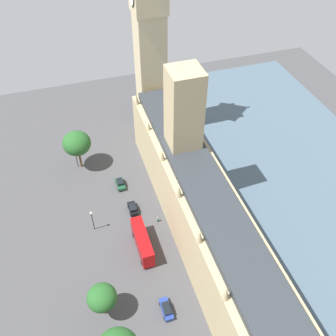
# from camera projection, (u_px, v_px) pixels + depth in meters

# --- Properties ---
(ground_plane) EXTENTS (146.29, 146.29, 0.00)m
(ground_plane) POSITION_uv_depth(u_px,v_px,m) (192.00, 239.00, 82.75)
(ground_plane) COLOR #424244
(river_thames) EXTENTS (43.42, 131.67, 0.25)m
(river_thames) POSITION_uv_depth(u_px,v_px,m) (332.00, 201.00, 90.60)
(river_thames) COLOR #475B6B
(river_thames) RESTS_ON ground
(parliament_building) EXTENTS (11.64, 72.06, 34.32)m
(parliament_building) POSITION_uv_depth(u_px,v_px,m) (200.00, 206.00, 77.67)
(parliament_building) COLOR tan
(parliament_building) RESTS_ON ground
(clock_tower) EXTENTS (7.93, 7.93, 57.18)m
(clock_tower) POSITION_uv_depth(u_px,v_px,m) (149.00, 33.00, 90.24)
(clock_tower) COLOR #CCBA8E
(clock_tower) RESTS_ON ground
(car_dark_green_by_river_gate) EXTENTS (1.95, 4.04, 1.74)m
(car_dark_green_by_river_gate) POSITION_uv_depth(u_px,v_px,m) (120.00, 184.00, 93.69)
(car_dark_green_by_river_gate) COLOR #19472D
(car_dark_green_by_river_gate) RESTS_ON ground
(car_black_under_trees) EXTENTS (1.95, 4.06, 1.74)m
(car_black_under_trees) POSITION_uv_depth(u_px,v_px,m) (133.00, 208.00, 87.90)
(car_black_under_trees) COLOR black
(car_black_under_trees) RESTS_ON ground
(double_decker_bus_far_end) EXTENTS (2.70, 10.51, 4.75)m
(double_decker_bus_far_end) POSITION_uv_depth(u_px,v_px,m) (142.00, 242.00, 79.10)
(double_decker_bus_far_end) COLOR #B20C0F
(double_decker_bus_far_end) RESTS_ON ground
(car_blue_kerbside) EXTENTS (1.81, 4.47, 1.74)m
(car_blue_kerbside) POSITION_uv_depth(u_px,v_px,m) (166.00, 309.00, 70.28)
(car_blue_kerbside) COLOR navy
(car_blue_kerbside) RESTS_ON ground
(pedestrian_corner) EXTENTS (0.62, 0.54, 1.54)m
(pedestrian_corner) POSITION_uv_depth(u_px,v_px,m) (158.00, 220.00, 85.77)
(pedestrian_corner) COLOR #336B60
(pedestrian_corner) RESTS_ON ground
(plane_tree_near_tower) EXTENTS (5.46, 5.46, 8.18)m
(plane_tree_near_tower) POSITION_uv_depth(u_px,v_px,m) (102.00, 298.00, 66.68)
(plane_tree_near_tower) COLOR brown
(plane_tree_near_tower) RESTS_ON ground
(plane_tree_midblock) EXTENTS (7.10, 7.10, 11.03)m
(plane_tree_midblock) POSITION_uv_depth(u_px,v_px,m) (77.00, 143.00, 93.95)
(plane_tree_midblock) COLOR brown
(plane_tree_midblock) RESTS_ON ground
(street_lamp_slot_10) EXTENTS (0.56, 0.56, 5.86)m
(street_lamp_slot_10) POSITION_uv_depth(u_px,v_px,m) (76.00, 155.00, 96.65)
(street_lamp_slot_10) COLOR black
(street_lamp_slot_10) RESTS_ON ground
(street_lamp_slot_11) EXTENTS (0.56, 0.56, 5.96)m
(street_lamp_slot_11) POSITION_uv_depth(u_px,v_px,m) (92.00, 217.00, 81.79)
(street_lamp_slot_11) COLOR black
(street_lamp_slot_11) RESTS_ON ground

